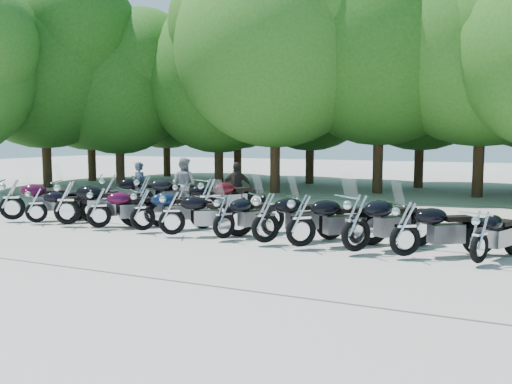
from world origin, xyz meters
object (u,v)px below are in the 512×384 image
at_px(motorcycle_16, 182,197).
at_px(motorcycle_0, 12,198).
at_px(motorcycle_9, 356,221).
at_px(motorcycle_8, 301,219).
at_px(motorcycle_7, 266,216).
at_px(motorcycle_17, 208,197).
at_px(motorcycle_10, 405,227).
at_px(rider_0, 140,186).
at_px(motorcycle_4, 143,208).
at_px(motorcycle_15, 144,193).
at_px(motorcycle_11, 480,235).
at_px(motorcycle_14, 110,191).
at_px(rider_1, 184,185).
at_px(motorcycle_1, 36,204).
at_px(rider_2, 237,188).
at_px(motorcycle_6, 224,215).
at_px(motorcycle_5, 172,212).
at_px(motorcycle_3, 99,206).
at_px(motorcycle_2, 67,201).

bearing_deg(motorcycle_16, motorcycle_0, 95.32).
bearing_deg(motorcycle_9, motorcycle_8, 35.71).
height_order(motorcycle_7, motorcycle_17, motorcycle_17).
relative_size(motorcycle_10, rider_0, 1.44).
height_order(motorcycle_4, motorcycle_15, motorcycle_15).
distance_m(motorcycle_11, motorcycle_14, 11.48).
bearing_deg(rider_1, motorcycle_8, 143.90).
relative_size(motorcycle_1, motorcycle_10, 0.89).
relative_size(motorcycle_9, rider_2, 1.54).
relative_size(motorcycle_8, motorcycle_11, 1.14).
bearing_deg(motorcycle_6, motorcycle_16, -18.76).
bearing_deg(motorcycle_11, motorcycle_17, 2.99).
bearing_deg(motorcycle_10, rider_2, 16.48).
bearing_deg(rider_1, motorcycle_4, 107.82).
bearing_deg(motorcycle_10, rider_1, 25.11).
distance_m(motorcycle_5, motorcycle_15, 4.16).
relative_size(motorcycle_4, motorcycle_7, 0.94).
bearing_deg(motorcycle_1, motorcycle_7, -130.66).
bearing_deg(motorcycle_3, rider_2, -70.38).
relative_size(motorcycle_1, rider_0, 1.28).
bearing_deg(motorcycle_8, rider_1, 11.62).
bearing_deg(motorcycle_4, motorcycle_15, -13.56).
bearing_deg(motorcycle_17, rider_0, 8.09).
distance_m(motorcycle_11, rider_1, 10.16).
xyz_separation_m(motorcycle_0, motorcycle_11, (12.54, -0.13, -0.10)).
bearing_deg(motorcycle_0, motorcycle_9, -127.50).
relative_size(motorcycle_1, motorcycle_11, 0.97).
bearing_deg(motorcycle_3, motorcycle_0, 43.62).
bearing_deg(motorcycle_2, motorcycle_9, -115.09).
height_order(motorcycle_0, motorcycle_16, motorcycle_0).
xyz_separation_m(motorcycle_1, motorcycle_4, (3.55, 0.15, 0.06)).
bearing_deg(motorcycle_16, motorcycle_8, -149.54).
relative_size(motorcycle_8, rider_1, 1.36).
distance_m(motorcycle_4, motorcycle_6, 2.40).
bearing_deg(rider_1, motorcycle_0, 51.31).
bearing_deg(rider_0, rider_1, -147.29).
distance_m(motorcycle_0, motorcycle_4, 4.51).
distance_m(motorcycle_10, motorcycle_16, 7.67).
xyz_separation_m(motorcycle_6, rider_2, (-1.82, 4.30, 0.21)).
height_order(motorcycle_10, motorcycle_17, motorcycle_17).
height_order(motorcycle_9, motorcycle_10, motorcycle_9).
bearing_deg(motorcycle_14, motorcycle_11, -139.50).
height_order(motorcycle_11, rider_0, rider_0).
bearing_deg(motorcycle_1, motorcycle_0, 48.52).
bearing_deg(motorcycle_1, motorcycle_11, -131.03).
xyz_separation_m(motorcycle_0, rider_2, (5.10, 4.36, 0.13)).
height_order(motorcycle_7, rider_2, rider_2).
distance_m(motorcycle_3, motorcycle_16, 2.88).
xyz_separation_m(motorcycle_3, motorcycle_7, (4.85, -0.05, 0.05)).
bearing_deg(motorcycle_15, rider_1, -87.46).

